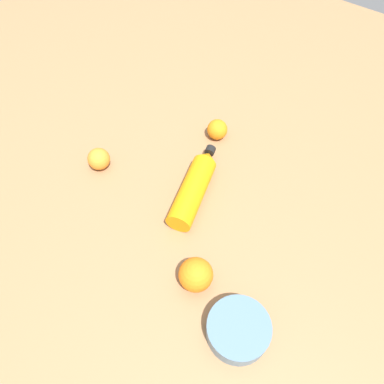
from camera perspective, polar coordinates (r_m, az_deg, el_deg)
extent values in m
plane|color=olive|center=(1.01, -1.72, -2.13)|extent=(2.40, 2.40, 0.00)
cylinder|color=orange|center=(1.00, 0.00, 0.00)|extent=(0.12, 0.22, 0.07)
cone|color=orange|center=(1.07, 2.25, 5.11)|extent=(0.07, 0.05, 0.07)
cylinder|color=black|center=(1.09, 2.73, 6.20)|extent=(0.03, 0.03, 0.03)
sphere|color=orange|center=(0.88, 0.57, -12.24)|extent=(0.08, 0.08, 0.08)
sphere|color=orange|center=(1.14, 3.80, 9.31)|extent=(0.06, 0.06, 0.06)
sphere|color=orange|center=(1.10, -13.76, 4.82)|extent=(0.06, 0.06, 0.06)
cylinder|color=slate|center=(0.87, 6.93, -19.75)|extent=(0.14, 0.14, 0.05)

